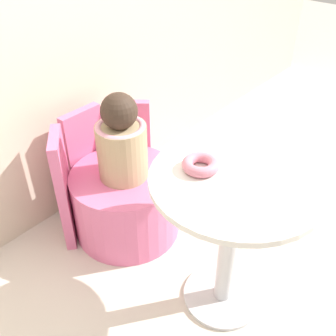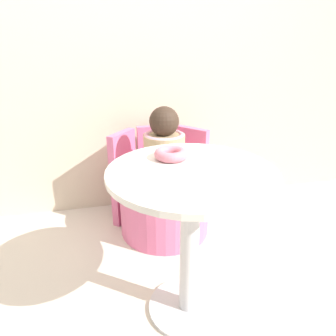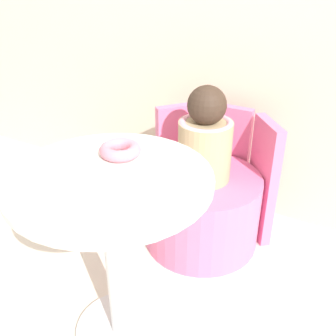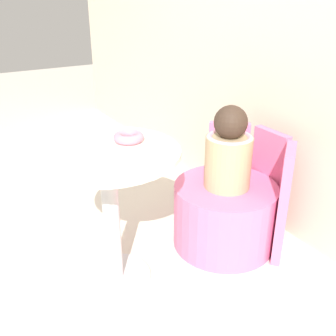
{
  "view_description": "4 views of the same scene",
  "coord_description": "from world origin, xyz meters",
  "px_view_note": "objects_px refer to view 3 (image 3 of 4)",
  "views": [
    {
      "loc": [
        -1.01,
        -0.57,
        1.62
      ],
      "look_at": [
        0.11,
        0.4,
        0.54
      ],
      "focal_mm": 42.0,
      "sensor_mm": 36.0,
      "label": 1
    },
    {
      "loc": [
        -0.29,
        -1.03,
        1.17
      ],
      "look_at": [
        0.05,
        0.39,
        0.57
      ],
      "focal_mm": 32.0,
      "sensor_mm": 36.0,
      "label": 2
    },
    {
      "loc": [
        0.73,
        -0.86,
        1.35
      ],
      "look_at": [
        0.08,
        0.34,
        0.59
      ],
      "focal_mm": 42.0,
      "sensor_mm": 36.0,
      "label": 3
    },
    {
      "loc": [
        1.59,
        -0.61,
        1.39
      ],
      "look_at": [
        0.07,
        0.31,
        0.57
      ],
      "focal_mm": 42.0,
      "sensor_mm": 36.0,
      "label": 4
    }
  ],
  "objects_px": {
    "tub_chair": "(202,209)",
    "donut": "(120,150)",
    "child_figure": "(205,139)",
    "round_table": "(114,224)"
  },
  "relations": [
    {
      "from": "round_table",
      "to": "donut",
      "type": "bearing_deg",
      "value": 111.9
    },
    {
      "from": "tub_chair",
      "to": "donut",
      "type": "height_order",
      "value": "donut"
    },
    {
      "from": "tub_chair",
      "to": "child_figure",
      "type": "distance_m",
      "value": 0.4
    },
    {
      "from": "round_table",
      "to": "tub_chair",
      "type": "xyz_separation_m",
      "value": [
        0.04,
        0.68,
        -0.34
      ]
    },
    {
      "from": "round_table",
      "to": "donut",
      "type": "distance_m",
      "value": 0.26
    },
    {
      "from": "tub_chair",
      "to": "child_figure",
      "type": "height_order",
      "value": "child_figure"
    },
    {
      "from": "child_figure",
      "to": "donut",
      "type": "bearing_deg",
      "value": -99.62
    },
    {
      "from": "child_figure",
      "to": "donut",
      "type": "height_order",
      "value": "child_figure"
    },
    {
      "from": "child_figure",
      "to": "donut",
      "type": "distance_m",
      "value": 0.57
    },
    {
      "from": "tub_chair",
      "to": "donut",
      "type": "relative_size",
      "value": 4.02
    }
  ]
}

